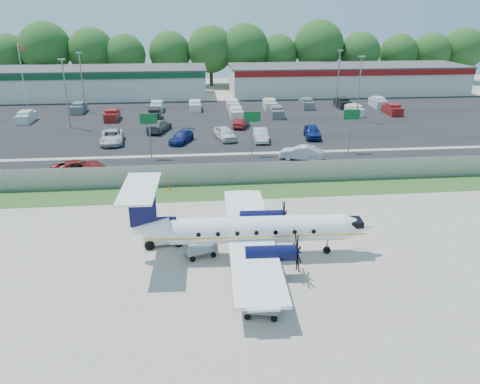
{
  "coord_description": "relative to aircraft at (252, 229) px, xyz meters",
  "views": [
    {
      "loc": [
        -3.22,
        -26.39,
        15.08
      ],
      "look_at": [
        0.0,
        6.0,
        2.3
      ],
      "focal_mm": 35.0,
      "sensor_mm": 36.0,
      "label": 1
    }
  ],
  "objects": [
    {
      "name": "light_pole_ne",
      "position": [
        19.8,
        37.62,
        3.32
      ],
      "size": [
        0.9,
        0.35,
        9.09
      ],
      "color": "gray",
      "rests_on": "ground"
    },
    {
      "name": "far_parking_rows",
      "position": [
        -0.2,
        44.62,
        -1.92
      ],
      "size": [
        56.0,
        10.0,
        1.6
      ],
      "primitive_type": null,
      "color": "gray",
      "rests_on": "ground"
    },
    {
      "name": "sign_right",
      "position": [
        13.8,
        22.53,
        1.7
      ],
      "size": [
        1.8,
        0.26,
        5.0
      ],
      "color": "gray",
      "rests_on": "ground"
    },
    {
      "name": "parked_car_d",
      "position": [
        4.57,
        28.28,
        -1.92
      ],
      "size": [
        1.75,
        4.65,
        1.51
      ],
      "primitive_type": "imported",
      "rotation": [
        0.0,
        0.0,
        -0.03
      ],
      "color": "silver",
      "rests_on": "ground"
    },
    {
      "name": "tree_line",
      "position": [
        -0.2,
        73.62,
        -1.92
      ],
      "size": [
        112.0,
        6.0,
        14.0
      ],
      "primitive_type": null,
      "color": "#1F5118",
      "rests_on": "ground"
    },
    {
      "name": "parked_car_f",
      "position": [
        -8.09,
        34.29,
        -1.92
      ],
      "size": [
        3.55,
        5.69,
        1.54
      ],
      "primitive_type": "imported",
      "rotation": [
        0.0,
        0.0,
        2.86
      ],
      "color": "#595B5E",
      "rests_on": "ground"
    },
    {
      "name": "baggage_cart_far",
      "position": [
        -0.25,
        -6.33,
        -1.44
      ],
      "size": [
        2.16,
        1.56,
        1.03
      ],
      "color": "gray",
      "rests_on": "ground"
    },
    {
      "name": "grass_verge",
      "position": [
        -0.2,
        11.62,
        -1.91
      ],
      "size": [
        170.0,
        4.0,
        0.02
      ],
      "primitive_type": "cube",
      "color": "#2D561E",
      "rests_on": "ground"
    },
    {
      "name": "flagpole_east",
      "position": [
        -31.13,
        54.62,
        3.73
      ],
      "size": [
        1.06,
        0.12,
        10.0
      ],
      "color": "white",
      "rests_on": "ground"
    },
    {
      "name": "light_pole_sw",
      "position": [
        -20.2,
        47.62,
        3.32
      ],
      "size": [
        0.9,
        0.35,
        9.09
      ],
      "color": "gray",
      "rests_on": "ground"
    },
    {
      "name": "road_car_west",
      "position": [
        -14.79,
        17.67,
        -1.92
      ],
      "size": [
        5.59,
        3.82,
        1.42
      ],
      "primitive_type": "imported",
      "rotation": [
        0.0,
        0.0,
        1.88
      ],
      "color": "maroon",
      "rests_on": "ground"
    },
    {
      "name": "aircraft",
      "position": [
        0.0,
        0.0,
        0.0
      ],
      "size": [
        15.97,
        15.76,
        4.96
      ],
      "color": "white",
      "rests_on": "ground"
    },
    {
      "name": "road_car_mid",
      "position": [
        7.86,
        20.34,
        -1.92
      ],
      "size": [
        4.85,
        3.21,
        1.51
      ],
      "primitive_type": "imported",
      "rotation": [
        0.0,
        0.0,
        -1.96
      ],
      "color": "silver",
      "rests_on": "ground"
    },
    {
      "name": "parked_car_b",
      "position": [
        -5.04,
        28.5,
        -1.92
      ],
      "size": [
        3.42,
        4.93,
        1.32
      ],
      "primitive_type": "imported",
      "rotation": [
        0.0,
        0.0,
        -0.38
      ],
      "color": "navy",
      "rests_on": "ground"
    },
    {
      "name": "ground",
      "position": [
        -0.2,
        -0.38,
        -1.92
      ],
      "size": [
        170.0,
        170.0,
        0.0
      ],
      "primitive_type": "plane",
      "color": "#B4A898",
      "rests_on": "ground"
    },
    {
      "name": "sign_mid",
      "position": [
        2.8,
        22.53,
        1.7
      ],
      "size": [
        1.8,
        0.26,
        5.0
      ],
      "color": "gray",
      "rests_on": "ground"
    },
    {
      "name": "perimeter_fence",
      "position": [
        -0.2,
        13.62,
        -0.91
      ],
      "size": [
        120.0,
        0.06,
        1.99
      ],
      "color": "gray",
      "rests_on": "ground"
    },
    {
      "name": "parked_car_e",
      "position": [
        11.2,
        29.05,
        -1.92
      ],
      "size": [
        2.39,
        4.83,
        1.58
      ],
      "primitive_type": "imported",
      "rotation": [
        0.0,
        0.0,
        -0.11
      ],
      "color": "navy",
      "rests_on": "ground"
    },
    {
      "name": "parking_lot",
      "position": [
        -0.2,
        39.62,
        -1.9
      ],
      "size": [
        170.0,
        32.0,
        0.02
      ],
      "primitive_type": "cube",
      "color": "black",
      "rests_on": "ground"
    },
    {
      "name": "cone_starboard_wing",
      "position": [
        -5.83,
        12.52,
        -1.7
      ],
      "size": [
        0.32,
        0.32,
        0.46
      ],
      "color": "orange",
      "rests_on": "ground"
    },
    {
      "name": "pushback_tug",
      "position": [
        -5.72,
        2.5,
        -1.21
      ],
      "size": [
        2.93,
        2.28,
        1.48
      ],
      "color": "white",
      "rests_on": "ground"
    },
    {
      "name": "sign_left",
      "position": [
        -8.2,
        22.53,
        1.7
      ],
      "size": [
        1.8,
        0.26,
        5.0
      ],
      "color": "gray",
      "rests_on": "ground"
    },
    {
      "name": "building_west",
      "position": [
        -24.2,
        61.6,
        0.72
      ],
      "size": [
        46.4,
        12.4,
        5.24
      ],
      "color": "silver",
      "rests_on": "ground"
    },
    {
      "name": "parked_car_g",
      "position": [
        2.92,
        35.43,
        -1.92
      ],
      "size": [
        2.66,
        4.24,
        1.32
      ],
      "primitive_type": "imported",
      "rotation": [
        0.0,
        0.0,
        2.8
      ],
      "color": "maroon",
      "rests_on": "ground"
    },
    {
      "name": "parked_car_c",
      "position": [
        0.28,
        29.31,
        -1.92
      ],
      "size": [
        2.98,
        4.99,
        1.59
      ],
      "primitive_type": "imported",
      "rotation": [
        0.0,
        0.0,
        0.25
      ],
      "color": "silver",
      "rests_on": "ground"
    },
    {
      "name": "light_pole_nw",
      "position": [
        -20.2,
        37.62,
        3.32
      ],
      "size": [
        0.9,
        0.35,
        9.09
      ],
      "color": "gray",
      "rests_on": "ground"
    },
    {
      "name": "light_pole_se",
      "position": [
        19.8,
        47.62,
        3.32
      ],
      "size": [
        0.9,
        0.35,
        9.09
      ],
      "color": "gray",
      "rests_on": "ground"
    },
    {
      "name": "cone_nose",
      "position": [
        5.14,
        0.36,
        -1.66
      ],
      "size": [
        0.38,
        0.38,
        0.55
      ],
      "color": "orange",
      "rests_on": "ground"
    },
    {
      "name": "access_road",
      "position": [
        -0.2,
        18.62,
        -1.9
      ],
      "size": [
        170.0,
        8.0,
        0.02
      ],
      "primitive_type": "cube",
      "color": "black",
      "rests_on": "ground"
    },
    {
      "name": "parked_car_a",
      "position": [
        -13.32,
        29.01,
        -1.92
      ],
      "size": [
        3.12,
        5.83,
        1.56
      ],
      "primitive_type": "imported",
      "rotation": [
        0.0,
        0.0,
        0.1
      ],
      "color": "silver",
      "rests_on": "ground"
    },
    {
      "name": "building_east",
      "position": [
        25.8,
        61.6,
        0.72
      ],
      "size": [
        44.4,
        12.4,
        5.24
      ],
      "color": "silver",
      "rests_on": "ground"
    },
    {
      "name": "baggage_cart_near",
      "position": [
        -3.33,
        0.36,
        -1.42
      ],
      "size": [
        2.3,
        1.76,
        1.06
      ],
      "color": "gray",
      "rests_on": "ground"
    }
  ]
}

